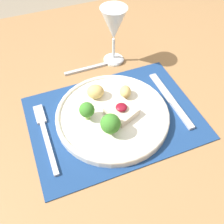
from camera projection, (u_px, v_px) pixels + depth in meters
ground_plane at (113, 217)px, 1.26m from camera, size 8.00×8.00×0.00m
dining_table at (114, 136)px, 0.74m from camera, size 1.37×1.22×0.76m
placemat at (114, 118)px, 0.68m from camera, size 0.43×0.31×0.00m
dinner_plate at (112, 113)px, 0.67m from camera, size 0.29×0.29×0.07m
fork at (45, 132)px, 0.64m from camera, size 0.02×0.22×0.01m
knife at (173, 103)px, 0.71m from camera, size 0.02×0.22×0.01m
spoon at (108, 63)px, 0.82m from camera, size 0.20×0.04×0.01m
wine_glass_near at (114, 26)px, 0.74m from camera, size 0.08×0.08×0.18m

